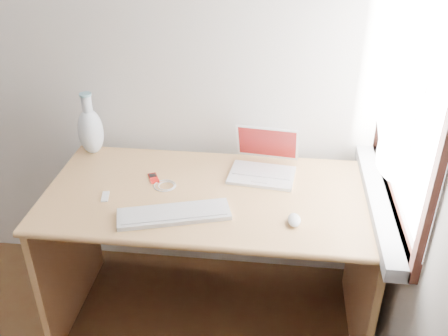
# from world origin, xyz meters

# --- Properties ---
(back_wall) EXTENTS (3.50, 0.04, 2.60)m
(back_wall) POSITION_xyz_m (0.00, 1.75, 1.30)
(back_wall) COLOR silver
(back_wall) RESTS_ON floor
(window) EXTENTS (0.11, 0.99, 1.10)m
(window) POSITION_xyz_m (1.72, 1.30, 1.28)
(window) COLOR white
(window) RESTS_ON right_wall
(desk) EXTENTS (1.47, 0.73, 0.78)m
(desk) POSITION_xyz_m (0.95, 1.39, 0.55)
(desk) COLOR tan
(desk) RESTS_ON floor
(laptop) EXTENTS (0.32, 0.28, 0.20)m
(laptop) POSITION_xyz_m (1.18, 1.50, 0.82)
(laptop) COLOR white
(laptop) RESTS_ON desk
(external_keyboard) EXTENTS (0.48, 0.27, 0.02)m
(external_keyboard) POSITION_xyz_m (0.83, 1.10, 0.79)
(external_keyboard) COLOR silver
(external_keyboard) RESTS_ON desk
(mouse) EXTENTS (0.06, 0.09, 0.03)m
(mouse) POSITION_xyz_m (1.33, 1.11, 0.79)
(mouse) COLOR white
(mouse) RESTS_ON desk
(ipod) EXTENTS (0.07, 0.10, 0.01)m
(ipod) POSITION_xyz_m (0.68, 1.38, 0.78)
(ipod) COLOR red
(ipod) RESTS_ON desk
(cable_coil) EXTENTS (0.11, 0.11, 0.01)m
(cable_coil) POSITION_xyz_m (0.75, 1.33, 0.78)
(cable_coil) COLOR silver
(cable_coil) RESTS_ON desk
(remote) EXTENTS (0.05, 0.08, 0.01)m
(remote) POSITION_xyz_m (0.50, 1.21, 0.78)
(remote) COLOR silver
(remote) RESTS_ON desk
(vase) EXTENTS (0.13, 0.13, 0.32)m
(vase) POSITION_xyz_m (0.31, 1.60, 0.91)
(vase) COLOR white
(vase) RESTS_ON desk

